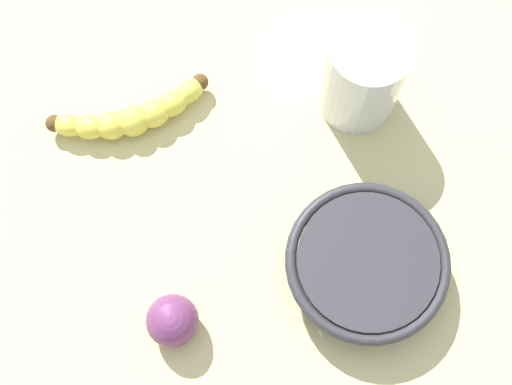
{
  "coord_description": "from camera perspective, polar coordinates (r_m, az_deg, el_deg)",
  "views": [
    {
      "loc": [
        -1.63,
        28.81,
        78.83
      ],
      "look_at": [
        -3.57,
        5.33,
        5.0
      ],
      "focal_mm": 48.47,
      "sensor_mm": 36.0,
      "label": 1
    }
  ],
  "objects": [
    {
      "name": "banana",
      "position": [
        0.82,
        -10.23,
        6.28
      ],
      "size": [
        19.23,
        7.69,
        3.69
      ],
      "rotation": [
        0.0,
        0.0,
        3.37
      ],
      "color": "#E2D64A",
      "rests_on": "wooden_tabletop"
    },
    {
      "name": "wooden_tabletop",
      "position": [
        0.83,
        -2.78,
        2.58
      ],
      "size": [
        120.0,
        120.0,
        3.0
      ],
      "primitive_type": "cube",
      "color": "#C8C083",
      "rests_on": "ground"
    },
    {
      "name": "plum_fruit",
      "position": [
        0.74,
        -6.91,
        -10.45
      ],
      "size": [
        5.6,
        5.6,
        5.6
      ],
      "primitive_type": "sphere",
      "color": "#6B3360",
      "rests_on": "wooden_tabletop"
    },
    {
      "name": "ceramic_bowl",
      "position": [
        0.75,
        9.05,
        -5.87
      ],
      "size": [
        17.55,
        17.55,
        4.96
      ],
      "color": "#2D2D33",
      "rests_on": "wooden_tabletop"
    },
    {
      "name": "smoothie_glass",
      "position": [
        0.79,
        8.82,
        9.49
      ],
      "size": [
        9.18,
        9.18,
        12.62
      ],
      "color": "silver",
      "rests_on": "wooden_tabletop"
    }
  ]
}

